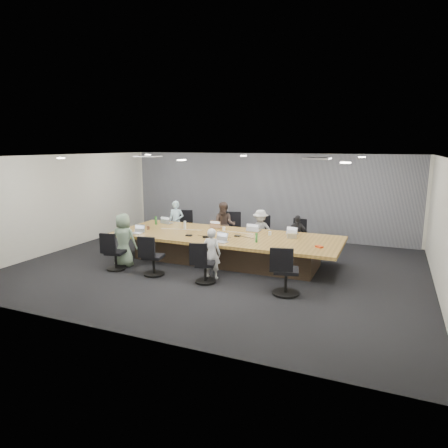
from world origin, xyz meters
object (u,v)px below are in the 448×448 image
at_px(laptop_2, 254,230).
at_px(mug_brown, 148,228).
at_px(chair_1, 229,232).
at_px(person_4, 124,240).
at_px(laptop_0, 167,223).
at_px(person_2, 260,231).
at_px(chair_7, 286,274).
at_px(canvas_bag, 292,236).
at_px(person_3, 297,236).
at_px(chair_3, 299,240).
at_px(chair_2, 264,236).
at_px(chair_4, 116,255).
at_px(chair_6, 205,267).
at_px(chair_0, 182,229).
at_px(person_0, 176,222).
at_px(person_6, 212,253).
at_px(laptop_3, 292,234).
at_px(snack_packet, 319,247).
at_px(stapler, 206,237).
at_px(laptop_4, 136,233).
at_px(bottle_green_right, 256,238).
at_px(laptop_1, 217,227).
at_px(bottle_green_left, 156,220).
at_px(person_1, 224,225).
at_px(conference_table, 225,247).
at_px(chair_5, 154,260).
at_px(bottle_clear, 185,225).

xyz_separation_m(laptop_2, mug_brown, (-2.80, -1.02, 0.04)).
relative_size(chair_1, person_4, 0.63).
height_order(laptop_0, person_2, person_2).
relative_size(chair_7, canvas_bag, 3.82).
bearing_deg(person_3, chair_3, 93.24).
bearing_deg(chair_2, person_4, 66.31).
relative_size(chair_1, chair_4, 1.17).
xyz_separation_m(chair_6, mug_brown, (-2.49, 1.48, 0.43)).
bearing_deg(chair_4, chair_0, 78.10).
bearing_deg(person_0, person_6, -56.84).
xyz_separation_m(chair_4, laptop_0, (-0.01, 2.50, 0.38)).
bearing_deg(laptop_3, snack_packet, 136.18).
xyz_separation_m(person_2, stapler, (-0.85, -1.89, 0.15)).
relative_size(chair_2, mug_brown, 7.82).
xyz_separation_m(chair_6, laptop_4, (-2.48, 0.90, 0.38)).
relative_size(chair_2, bottle_green_right, 3.47).
distance_m(chair_6, laptop_1, 2.66).
relative_size(chair_0, canvas_bag, 3.35).
xyz_separation_m(chair_3, stapler, (-1.92, -2.24, 0.40)).
xyz_separation_m(chair_1, bottle_green_left, (-1.86, -1.21, 0.43)).
relative_size(chair_4, person_1, 0.53).
height_order(chair_1, person_0, person_0).
bearing_deg(chair_1, chair_7, 108.90).
relative_size(chair_2, person_2, 0.65).
height_order(chair_3, person_6, person_6).
bearing_deg(chair_0, laptop_0, 73.11).
bearing_deg(chair_3, laptop_2, 50.61).
bearing_deg(conference_table, chair_0, 143.13).
height_order(chair_7, laptop_3, chair_7).
relative_size(chair_3, person_0, 0.55).
relative_size(person_1, person_6, 1.17).
height_order(person_0, person_3, person_0).
bearing_deg(person_4, snack_packet, -177.74).
height_order(chair_3, person_4, person_4).
distance_m(chair_2, chair_7, 3.74).
bearing_deg(chair_5, person_6, 3.26).
bearing_deg(bottle_clear, bottle_green_right, -16.32).
bearing_deg(bottle_green_left, chair_7, -25.76).
xyz_separation_m(laptop_1, person_3, (2.20, 0.55, -0.17)).
bearing_deg(person_2, chair_4, -133.84).
xyz_separation_m(laptop_3, person_4, (-3.86, -2.15, -0.06)).
relative_size(chair_4, laptop_0, 2.12).
height_order(person_1, snack_packet, person_1).
bearing_deg(chair_5, snack_packet, 8.90).
distance_m(person_1, bottle_green_right, 2.43).
xyz_separation_m(mug_brown, stapler, (1.95, -0.32, -0.02)).
distance_m(person_1, bottle_green_left, 2.06).
xyz_separation_m(person_4, person_6, (2.48, -0.00, -0.09)).
xyz_separation_m(chair_3, chair_6, (-1.38, -3.40, -0.00)).
height_order(laptop_0, bottle_clear, bottle_clear).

